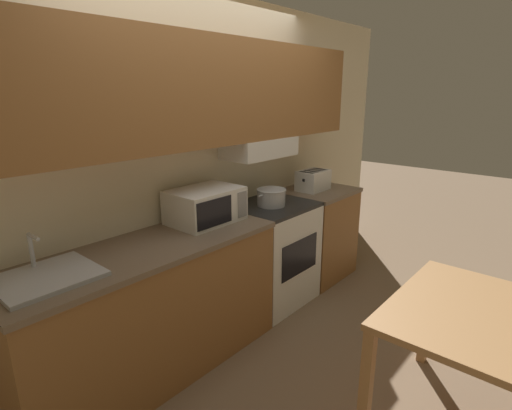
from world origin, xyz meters
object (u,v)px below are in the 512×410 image
at_px(cooking_pot, 271,197).
at_px(toaster, 313,180).
at_px(stove_range, 271,253).
at_px(sink_basin, 47,276).
at_px(dining_table, 473,329).
at_px(microwave, 205,205).

relative_size(cooking_pot, toaster, 0.99).
xyz_separation_m(stove_range, sink_basin, (-1.86, -0.00, 0.47)).
height_order(stove_range, toaster, toaster).
distance_m(stove_range, dining_table, 1.77).
distance_m(cooking_pot, sink_basin, 1.83).
bearing_deg(dining_table, toaster, 57.36).
xyz_separation_m(toaster, dining_table, (-1.10, -1.73, -0.36)).
relative_size(sink_basin, dining_table, 0.48).
bearing_deg(toaster, dining_table, -122.64).
height_order(toaster, dining_table, toaster).
relative_size(stove_range, microwave, 1.73).
xyz_separation_m(cooking_pot, toaster, (0.69, 0.04, 0.02)).
relative_size(cooking_pot, dining_table, 0.33).
distance_m(microwave, toaster, 1.35).
bearing_deg(stove_range, sink_basin, -179.94).
height_order(microwave, dining_table, microwave).
height_order(sink_basin, dining_table, sink_basin).
height_order(cooking_pot, dining_table, cooking_pot).
relative_size(stove_range, sink_basin, 1.86).
xyz_separation_m(cooking_pot, microwave, (-0.65, 0.10, 0.05)).
xyz_separation_m(sink_basin, dining_table, (1.42, -1.71, -0.28)).
bearing_deg(stove_range, toaster, 1.57).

